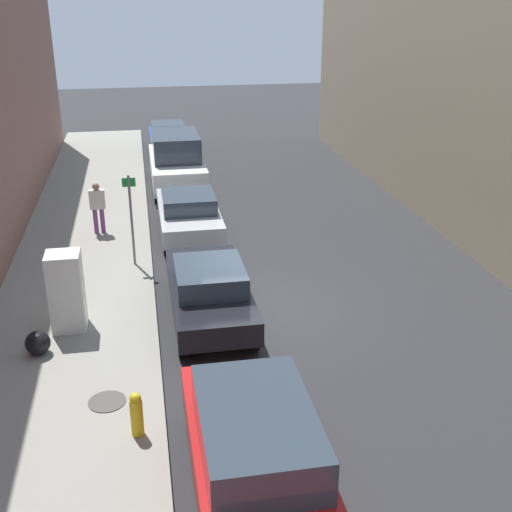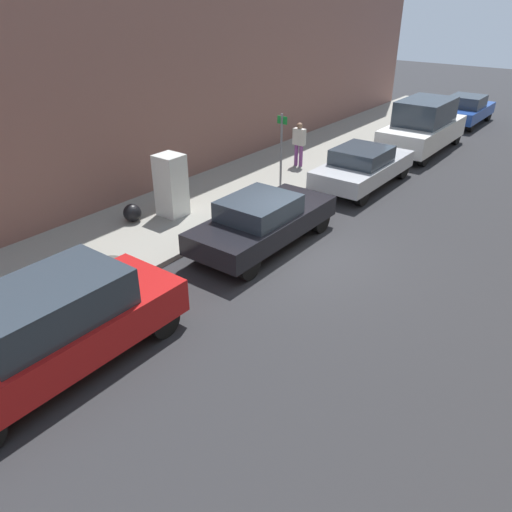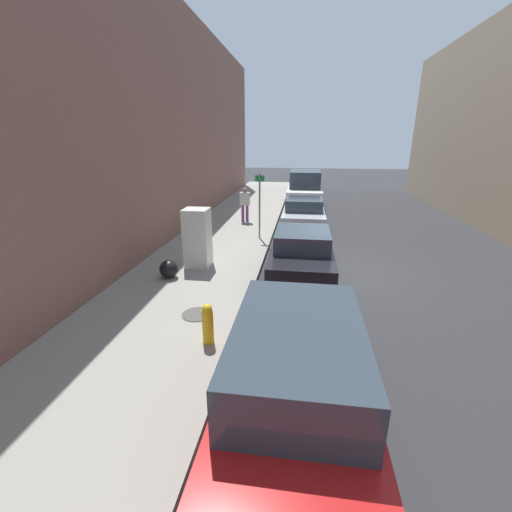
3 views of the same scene
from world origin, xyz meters
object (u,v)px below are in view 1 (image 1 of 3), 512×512
Objects in this scene: trash_bag at (38,343)px; parked_suv_red at (257,457)px; pedestrian_walking_far at (98,205)px; parked_van_white at (176,161)px; street_sign_post at (131,215)px; discarded_refrigerator at (66,291)px; parked_sedan_silver at (189,212)px; fire_hydrant at (137,414)px; parked_hatchback_blue at (168,137)px; parked_sedan_dark at (209,289)px.

parked_suv_red is (3.77, -4.91, 0.50)m from trash_bag.
pedestrian_walking_far is 5.90m from parked_van_white.
trash_bag is at bearing -114.12° from street_sign_post.
parked_suv_red is at bearing -61.79° from discarded_refrigerator.
street_sign_post reaches higher than parked_sedan_silver.
fire_hydrant is 0.16× the size of parked_van_white.
fire_hydrant is at bearing -96.41° from parked_van_white.
parked_hatchback_blue is (2.80, 11.23, -0.34)m from pedestrian_walking_far.
parked_sedan_dark is at bearing 18.10° from trash_bag.
parked_hatchback_blue is (0.00, 17.27, -0.01)m from parked_sedan_dark.
fire_hydrant reaches higher than trash_bag.
parked_sedan_dark is at bearing 161.35° from pedestrian_walking_far.
discarded_refrigerator is at bearing 62.13° from trash_bag.
parked_hatchback_blue reaches higher than parked_sedan_dark.
pedestrian_walking_far reaches higher than fire_hydrant.
fire_hydrant is at bearing -94.63° from parked_hatchback_blue.
street_sign_post is 0.53× the size of parked_suv_red.
parked_van_white reaches higher than parked_sedan_silver.
parked_hatchback_blue is at bearing 90.00° from parked_van_white.
fire_hydrant is at bearing 142.30° from pedestrian_walking_far.
discarded_refrigerator is 2.18× the size of fire_hydrant.
pedestrian_walking_far is 0.34× the size of parked_suv_red.
parked_van_white reaches higher than fire_hydrant.
discarded_refrigerator is at bearing -118.38° from parked_sedan_silver.
parked_suv_red is 0.95× the size of parked_van_white.
discarded_refrigerator is at bearing 132.72° from pedestrian_walking_far.
parked_van_white is (3.21, 11.40, 0.01)m from discarded_refrigerator.
parked_sedan_dark is (1.73, -3.31, -0.83)m from street_sign_post.
parked_van_white is at bearing 83.59° from fire_hydrant.
discarded_refrigerator is 1.12× the size of pedestrian_walking_far.
parked_sedan_silver is (1.73, 2.46, -0.84)m from street_sign_post.
trash_bag is 0.12× the size of parked_sedan_silver.
pedestrian_walking_far is (-1.06, 2.72, -0.50)m from street_sign_post.
parked_van_white is 1.24× the size of parked_hatchback_blue.
street_sign_post is 3.07× the size of fire_hydrant.
pedestrian_walking_far is 0.40× the size of parked_hatchback_blue.
discarded_refrigerator is 4.41m from fire_hydrant.
parked_hatchback_blue is (3.77, 18.50, 0.33)m from trash_bag.
parked_hatchback_blue reaches higher than parked_sedan_silver.
parked_sedan_dark is 0.89× the size of parked_van_white.
discarded_refrigerator reaches higher than parked_hatchback_blue.
discarded_refrigerator reaches higher than parked_suv_red.
parked_sedan_silver is at bearing -90.00° from parked_van_white.
street_sign_post reaches higher than fire_hydrant.
pedestrian_walking_far reaches higher than trash_bag.
parked_van_white reaches higher than discarded_refrigerator.
parked_suv_red is 6.15m from parked_sedan_dark.
parked_suv_red is (2.80, -12.18, -0.18)m from pedestrian_walking_far.
parked_sedan_silver reaches higher than fire_hydrant.
parked_sedan_silver is at bearing 90.00° from parked_suv_red.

